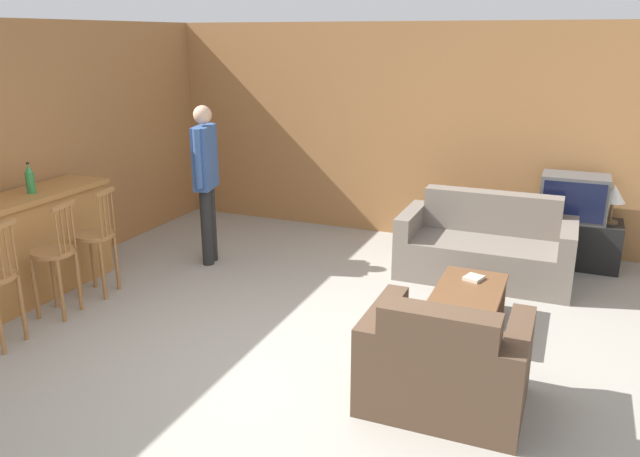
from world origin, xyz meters
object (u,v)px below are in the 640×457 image
object	(u,v)px
bar_chair_mid	(55,259)
tv	(574,197)
person_by_window	(206,175)
book_on_table	(474,278)
bar_chair_far	(96,242)
armchair_near	(444,366)
tv_unit	(568,242)
bottle	(30,179)
couch_far	(485,249)
coffee_table	(468,295)
table_lamp	(614,195)

from	to	relation	value
bar_chair_mid	tv	size ratio (longest dim) A/B	1.53
bar_chair_mid	person_by_window	world-z (taller)	person_by_window
bar_chair_mid	person_by_window	distance (m)	1.84
bar_chair_mid	book_on_table	world-z (taller)	bar_chair_mid
bar_chair_far	armchair_near	world-z (taller)	bar_chair_far
bar_chair_mid	bar_chair_far	world-z (taller)	same
tv_unit	bottle	distance (m)	5.62
couch_far	bar_chair_far	bearing A→B (deg)	-150.70
bar_chair_mid	armchair_near	xyz separation A→B (m)	(3.52, -0.13, -0.23)
coffee_table	table_lamp	size ratio (longest dim) A/B	2.33
tv_unit	tv	world-z (taller)	tv
tv_unit	book_on_table	world-z (taller)	tv_unit
tv_unit	book_on_table	bearing A→B (deg)	-112.57
tv	person_by_window	size ratio (longest dim) A/B	0.39
bar_chair_far	tv	size ratio (longest dim) A/B	1.53
coffee_table	book_on_table	world-z (taller)	book_on_table
coffee_table	bar_chair_far	bearing A→B (deg)	-169.98
bottle	tv_unit	bearing A→B (deg)	30.81
bar_chair_mid	tv_unit	xyz separation A→B (m)	(4.22, 3.18, -0.28)
tv_unit	couch_far	bearing A→B (deg)	-137.59
table_lamp	person_by_window	xyz separation A→B (m)	(-4.09, -1.48, 0.17)
bottle	table_lamp	world-z (taller)	bottle
tv_unit	person_by_window	xyz separation A→B (m)	(-3.70, -1.48, 0.74)
bar_chair_far	table_lamp	size ratio (longest dim) A/B	2.50
person_by_window	bar_chair_mid	bearing A→B (deg)	-107.01
bar_chair_mid	table_lamp	size ratio (longest dim) A/B	2.50
couch_far	coffee_table	world-z (taller)	couch_far
couch_far	tv	bearing A→B (deg)	42.29
armchair_near	couch_far	bearing A→B (deg)	92.16
bar_chair_far	bottle	distance (m)	0.84
tv	person_by_window	world-z (taller)	person_by_window
bar_chair_far	armchair_near	distance (m)	3.59
coffee_table	bottle	world-z (taller)	bottle
tv_unit	person_by_window	distance (m)	4.05
bar_chair_mid	tv_unit	world-z (taller)	bar_chair_mid
book_on_table	tv_unit	bearing A→B (deg)	67.43
armchair_near	bar_chair_far	bearing A→B (deg)	169.47
bar_chair_mid	couch_far	xyz separation A→B (m)	(3.43, 2.45, -0.23)
tv	book_on_table	distance (m)	1.99
bar_chair_mid	armchair_near	world-z (taller)	bar_chair_mid
bottle	book_on_table	distance (m)	4.22
tv_unit	table_lamp	xyz separation A→B (m)	(0.38, 0.00, 0.57)
bar_chair_mid	bottle	bearing A→B (deg)	148.19
bar_chair_mid	book_on_table	xyz separation A→B (m)	(3.47, 1.37, -0.15)
table_lamp	person_by_window	world-z (taller)	person_by_window
book_on_table	person_by_window	size ratio (longest dim) A/B	0.11
person_by_window	tv	bearing A→B (deg)	21.71
book_on_table	tv	bearing A→B (deg)	67.39
bar_chair_mid	bottle	xyz separation A→B (m)	(-0.54, 0.34, 0.61)
couch_far	person_by_window	bearing A→B (deg)	-165.55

